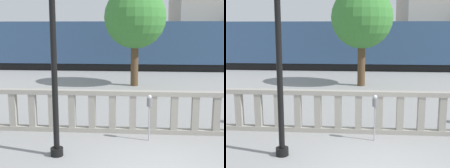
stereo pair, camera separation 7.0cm
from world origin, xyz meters
The scene contains 4 objects.
balustrade centered at (0.00, 2.58, 0.65)m, with size 17.82×0.24×1.29m.
parking_meter centered at (-0.15, 1.95, 1.03)m, with size 0.15×0.15×1.32m.
train_near centered at (-0.65, 17.49, 1.89)m, with size 20.92×3.10×4.19m.
tree_left centered at (-0.60, 10.46, 3.66)m, with size 3.32×3.32×5.34m.
Camera 2 is at (-0.49, -6.47, 3.13)m, focal length 50.00 mm.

